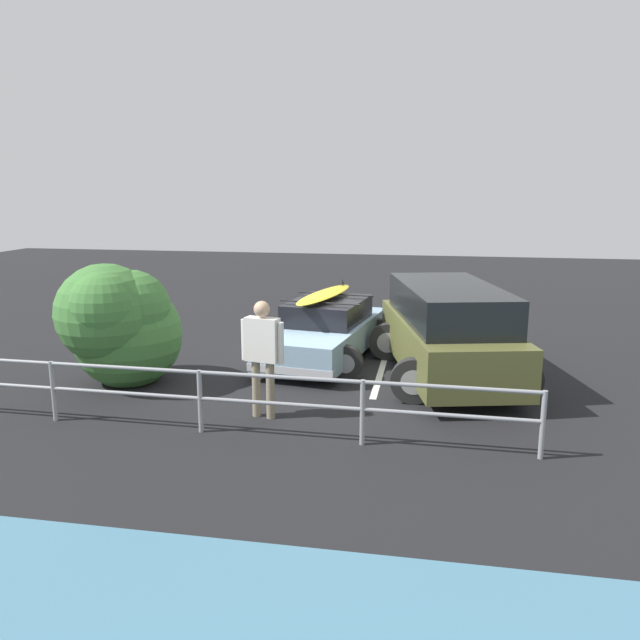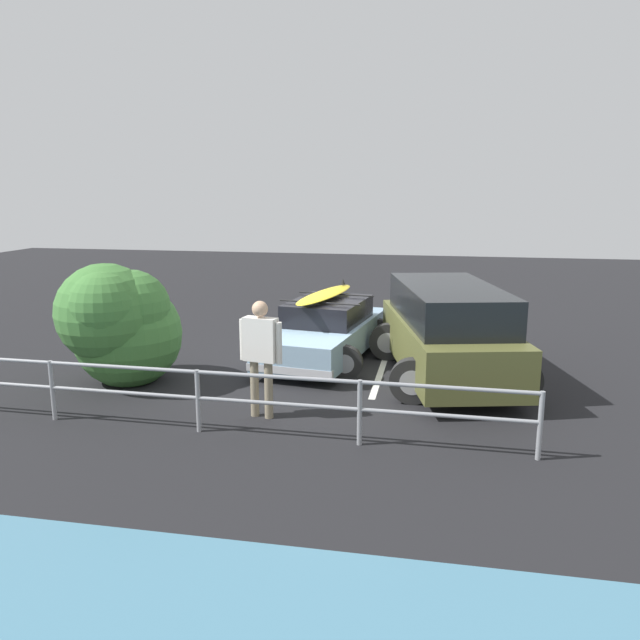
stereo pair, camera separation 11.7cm
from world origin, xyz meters
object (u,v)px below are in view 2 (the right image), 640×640
(sedan_car, at_px, (326,330))
(person_bystander, at_px, (261,348))
(suv_car, at_px, (447,331))
(bush_near_left, at_px, (119,321))

(sedan_car, height_order, person_bystander, person_bystander)
(sedan_car, bearing_deg, person_bystander, 84.22)
(sedan_car, xyz_separation_m, suv_car, (-2.46, 0.96, 0.32))
(sedan_car, distance_m, person_bystander, 3.64)
(sedan_car, distance_m, suv_car, 2.66)
(person_bystander, xyz_separation_m, bush_near_left, (2.94, -1.11, 0.07))
(suv_car, bearing_deg, bush_near_left, 14.64)
(suv_car, distance_m, person_bystander, 3.86)
(bush_near_left, bearing_deg, sedan_car, -143.22)
(sedan_car, bearing_deg, bush_near_left, 36.78)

